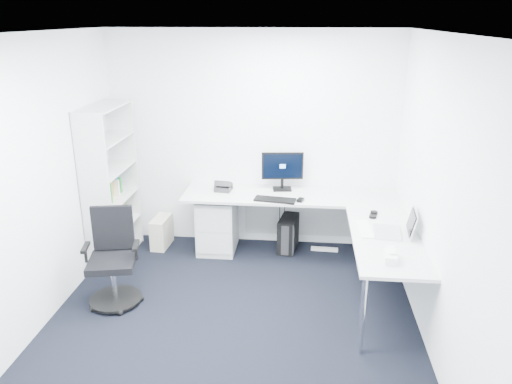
# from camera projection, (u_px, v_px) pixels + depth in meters

# --- Properties ---
(ground) EXTENTS (4.20, 4.20, 0.00)m
(ground) POSITION_uv_depth(u_px,v_px,m) (229.00, 333.00, 4.70)
(ground) COLOR black
(ceiling) EXTENTS (4.20, 4.20, 0.00)m
(ceiling) POSITION_uv_depth(u_px,v_px,m) (223.00, 33.00, 3.80)
(ceiling) COLOR white
(wall_back) EXTENTS (3.60, 0.02, 2.70)m
(wall_back) POSITION_uv_depth(u_px,v_px,m) (252.00, 141.00, 6.22)
(wall_back) COLOR white
(wall_back) RESTS_ON ground
(wall_front) EXTENTS (3.60, 0.02, 2.70)m
(wall_front) POSITION_uv_depth(u_px,v_px,m) (156.00, 357.00, 2.28)
(wall_front) COLOR white
(wall_front) RESTS_ON ground
(wall_left) EXTENTS (0.02, 4.20, 2.70)m
(wall_left) POSITION_uv_depth(u_px,v_px,m) (26.00, 192.00, 4.42)
(wall_left) COLOR white
(wall_left) RESTS_ON ground
(wall_right) EXTENTS (0.02, 4.20, 2.70)m
(wall_right) POSITION_uv_depth(u_px,v_px,m) (443.00, 207.00, 4.09)
(wall_right) COLOR white
(wall_right) RESTS_ON ground
(l_desk) EXTENTS (2.69, 1.51, 0.79)m
(l_desk) POSITION_uv_depth(u_px,v_px,m) (293.00, 236.00, 5.84)
(l_desk) COLOR #B8BABA
(l_desk) RESTS_ON ground
(drawer_pedestal) EXTENTS (0.46, 0.57, 0.70)m
(drawer_pedestal) POSITION_uv_depth(u_px,v_px,m) (217.00, 224.00, 6.29)
(drawer_pedestal) COLOR #B8BABA
(drawer_pedestal) RESTS_ON ground
(bookshelf) EXTENTS (0.37, 0.94, 1.88)m
(bookshelf) POSITION_uv_depth(u_px,v_px,m) (110.00, 185.00, 5.90)
(bookshelf) COLOR silver
(bookshelf) RESTS_ON ground
(task_chair) EXTENTS (0.66, 0.66, 1.00)m
(task_chair) POSITION_uv_depth(u_px,v_px,m) (112.00, 260.00, 5.04)
(task_chair) COLOR black
(task_chair) RESTS_ON ground
(black_pc_tower) EXTENTS (0.27, 0.47, 0.43)m
(black_pc_tower) POSITION_uv_depth(u_px,v_px,m) (288.00, 233.00, 6.33)
(black_pc_tower) COLOR black
(black_pc_tower) RESTS_ON ground
(beige_pc_tower) EXTENTS (0.21, 0.42, 0.39)m
(beige_pc_tower) POSITION_uv_depth(u_px,v_px,m) (162.00, 232.00, 6.43)
(beige_pc_tower) COLOR beige
(beige_pc_tower) RESTS_ON ground
(power_strip) EXTENTS (0.34, 0.08, 0.04)m
(power_strip) POSITION_uv_depth(u_px,v_px,m) (324.00, 249.00, 6.35)
(power_strip) COLOR silver
(power_strip) RESTS_ON ground
(monitor) EXTENTS (0.53, 0.22, 0.49)m
(monitor) POSITION_uv_depth(u_px,v_px,m) (282.00, 171.00, 6.11)
(monitor) COLOR black
(monitor) RESTS_ON l_desk
(black_keyboard) EXTENTS (0.50, 0.24, 0.02)m
(black_keyboard) POSITION_uv_depth(u_px,v_px,m) (275.00, 200.00, 5.82)
(black_keyboard) COLOR black
(black_keyboard) RESTS_ON l_desk
(mouse) EXTENTS (0.09, 0.12, 0.03)m
(mouse) POSITION_uv_depth(u_px,v_px,m) (300.00, 200.00, 5.80)
(mouse) COLOR black
(mouse) RESTS_ON l_desk
(desk_phone) EXTENTS (0.22, 0.22, 0.14)m
(desk_phone) POSITION_uv_depth(u_px,v_px,m) (223.00, 185.00, 6.15)
(desk_phone) COLOR #272729
(desk_phone) RESTS_ON l_desk
(laptop) EXTENTS (0.41, 0.40, 0.27)m
(laptop) POSITION_uv_depth(u_px,v_px,m) (388.00, 221.00, 4.91)
(laptop) COLOR silver
(laptop) RESTS_ON l_desk
(white_keyboard) EXTENTS (0.16, 0.46, 0.01)m
(white_keyboard) POSITION_uv_depth(u_px,v_px,m) (365.00, 229.00, 5.04)
(white_keyboard) COLOR silver
(white_keyboard) RESTS_ON l_desk
(headphones) EXTENTS (0.16, 0.21, 0.05)m
(headphones) POSITION_uv_depth(u_px,v_px,m) (373.00, 214.00, 5.38)
(headphones) COLOR black
(headphones) RESTS_ON l_desk
(orange_fruit) EXTENTS (0.08, 0.08, 0.08)m
(orange_fruit) POSITION_uv_depth(u_px,v_px,m) (391.00, 251.00, 4.49)
(orange_fruit) COLOR #D35912
(orange_fruit) RESTS_ON l_desk
(tissue_box) EXTENTS (0.13, 0.22, 0.07)m
(tissue_box) POSITION_uv_depth(u_px,v_px,m) (391.00, 257.00, 4.39)
(tissue_box) COLOR silver
(tissue_box) RESTS_ON l_desk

